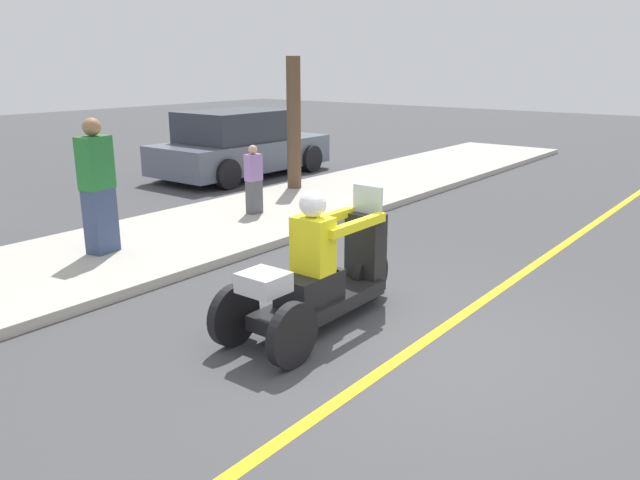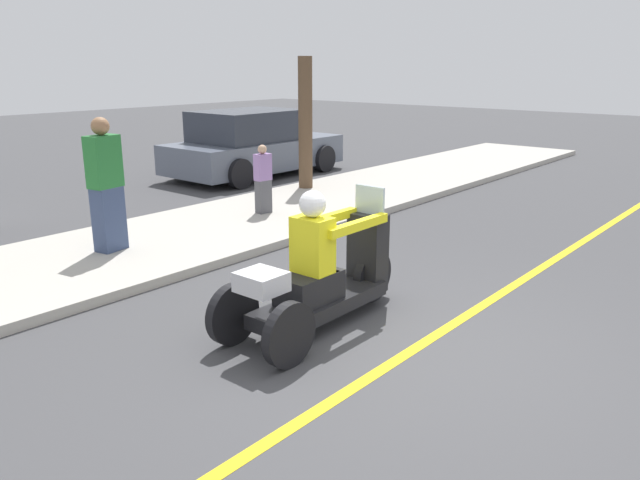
{
  "view_description": "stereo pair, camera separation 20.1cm",
  "coord_description": "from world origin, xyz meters",
  "px_view_note": "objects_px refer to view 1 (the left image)",
  "views": [
    {
      "loc": [
        -4.72,
        -2.58,
        2.57
      ],
      "look_at": [
        -0.12,
        1.02,
        0.9
      ],
      "focal_mm": 35.0,
      "sensor_mm": 36.0,
      "label": 1
    },
    {
      "loc": [
        -4.59,
        -2.74,
        2.57
      ],
      "look_at": [
        -0.12,
        1.02,
        0.9
      ],
      "focal_mm": 35.0,
      "sensor_mm": 36.0,
      "label": 2
    }
  ],
  "objects_px": {
    "spectator_far_back": "(98,189)",
    "parked_car_lot_left": "(240,145)",
    "spectator_near_curb": "(254,181)",
    "tree_trunk": "(294,124)",
    "motorcycle_trike": "(321,279)"
  },
  "relations": [
    {
      "from": "spectator_far_back",
      "to": "tree_trunk",
      "type": "relative_size",
      "value": 0.69
    },
    {
      "from": "parked_car_lot_left",
      "to": "tree_trunk",
      "type": "xyz_separation_m",
      "value": [
        -0.78,
        -2.33,
        0.69
      ]
    },
    {
      "from": "spectator_near_curb",
      "to": "spectator_far_back",
      "type": "bearing_deg",
      "value": 179.33
    },
    {
      "from": "tree_trunk",
      "to": "spectator_near_curb",
      "type": "bearing_deg",
      "value": -156.54
    },
    {
      "from": "motorcycle_trike",
      "to": "spectator_near_curb",
      "type": "height_order",
      "value": "motorcycle_trike"
    },
    {
      "from": "spectator_near_curb",
      "to": "spectator_far_back",
      "type": "xyz_separation_m",
      "value": [
        -2.88,
        0.03,
        0.3
      ]
    },
    {
      "from": "spectator_near_curb",
      "to": "parked_car_lot_left",
      "type": "height_order",
      "value": "parked_car_lot_left"
    },
    {
      "from": "motorcycle_trike",
      "to": "spectator_near_curb",
      "type": "bearing_deg",
      "value": 52.22
    },
    {
      "from": "spectator_far_back",
      "to": "parked_car_lot_left",
      "type": "relative_size",
      "value": 0.41
    },
    {
      "from": "spectator_near_curb",
      "to": "spectator_far_back",
      "type": "height_order",
      "value": "spectator_far_back"
    },
    {
      "from": "spectator_far_back",
      "to": "spectator_near_curb",
      "type": "bearing_deg",
      "value": -0.67
    },
    {
      "from": "tree_trunk",
      "to": "spectator_far_back",
      "type": "bearing_deg",
      "value": -169.91
    },
    {
      "from": "spectator_near_curb",
      "to": "tree_trunk",
      "type": "xyz_separation_m",
      "value": [
        2.13,
        0.93,
        0.73
      ]
    },
    {
      "from": "tree_trunk",
      "to": "motorcycle_trike",
      "type": "bearing_deg",
      "value": -137.43
    },
    {
      "from": "parked_car_lot_left",
      "to": "motorcycle_trike",
      "type": "bearing_deg",
      "value": -129.76
    }
  ]
}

